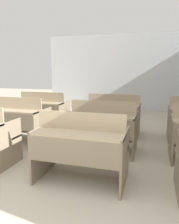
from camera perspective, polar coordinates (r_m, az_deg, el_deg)
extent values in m
cube|color=silver|center=(8.58, 9.04, 10.12)|extent=(6.06, 0.06, 2.86)
cube|color=gray|center=(3.62, -20.74, -8.23)|extent=(0.03, 0.75, 0.73)
cube|color=#80715A|center=(3.28, -11.91, -9.72)|extent=(0.03, 0.75, 0.73)
cube|color=#80715A|center=(2.94, 9.22, -12.10)|extent=(0.03, 0.75, 0.73)
cube|color=tan|center=(2.76, -3.39, -5.79)|extent=(1.20, 0.33, 0.03)
cube|color=#80715A|center=(2.68, -4.50, -10.37)|extent=(1.15, 0.02, 0.33)
cube|color=tan|center=(2.87, -2.36, -2.38)|extent=(1.20, 0.02, 0.24)
cube|color=tan|center=(3.24, -0.65, -8.42)|extent=(1.20, 0.27, 0.03)
cube|color=#80715A|center=(3.34, -0.64, -12.89)|extent=(1.15, 0.04, 0.04)
cube|color=#81725B|center=(2.94, 22.36, -12.76)|extent=(0.03, 0.75, 0.73)
cube|color=#7F7059|center=(4.56, -12.03, -3.93)|extent=(0.03, 0.75, 0.73)
cube|color=tan|center=(4.62, -19.84, 0.31)|extent=(1.20, 0.33, 0.03)
cube|color=#7F7059|center=(4.54, -20.86, -2.25)|extent=(1.15, 0.02, 0.33)
cube|color=tan|center=(4.73, -18.83, 2.24)|extent=(1.20, 0.02, 0.24)
cube|color=tan|center=(5.03, -16.68, -1.95)|extent=(1.20, 0.27, 0.03)
cube|color=#7F7059|center=(5.10, -16.51, -4.98)|extent=(1.15, 0.04, 0.04)
cube|color=#7A6B54|center=(4.28, -4.13, -4.66)|extent=(0.03, 0.75, 0.73)
cube|color=#7A6B54|center=(4.03, 11.79, -5.83)|extent=(0.03, 0.75, 0.73)
cube|color=tan|center=(3.84, 2.95, -1.09)|extent=(1.20, 0.33, 0.03)
cube|color=#7A6B54|center=(3.73, 2.36, -4.24)|extent=(1.15, 0.02, 0.33)
cube|color=tan|center=(3.96, 3.50, 1.26)|extent=(1.20, 0.02, 0.24)
cube|color=tan|center=(4.32, 4.30, -3.57)|extent=(1.20, 0.27, 0.03)
cube|color=#7A6B54|center=(4.40, 4.25, -7.06)|extent=(1.15, 0.04, 0.04)
cube|color=#83745D|center=(4.03, 20.60, -6.32)|extent=(0.03, 0.75, 0.73)
cube|color=#7A6A53|center=(6.11, -16.71, -0.44)|extent=(0.03, 0.75, 0.73)
cube|color=#7A6A53|center=(5.56, -6.50, -1.13)|extent=(0.03, 0.75, 0.73)
cube|color=tan|center=(5.57, -12.99, 2.35)|extent=(1.20, 0.33, 0.03)
cube|color=#7A6A53|center=(5.47, -13.71, 0.26)|extent=(1.15, 0.02, 0.33)
cube|color=tan|center=(5.69, -12.27, 3.91)|extent=(1.20, 0.02, 0.24)
cube|color=tan|center=(6.00, -10.81, 0.30)|extent=(1.20, 0.27, 0.03)
cube|color=#7A6A53|center=(6.06, -10.72, -2.27)|extent=(1.15, 0.04, 0.04)
cube|color=#81725B|center=(5.37, 0.10, -1.46)|extent=(0.03, 0.75, 0.73)
cube|color=#81725B|center=(5.17, 12.70, -2.21)|extent=(0.03, 0.75, 0.73)
cube|color=tan|center=(4.98, 5.94, 1.59)|extent=(1.20, 0.33, 0.03)
cube|color=#81725B|center=(4.86, 5.55, -0.77)|extent=(1.15, 0.02, 0.33)
cube|color=tan|center=(5.11, 6.29, 3.34)|extent=(1.20, 0.02, 0.24)
cube|color=tan|center=(5.46, 6.74, -0.61)|extent=(1.20, 0.27, 0.03)
cube|color=#81725B|center=(5.52, 6.68, -3.43)|extent=(1.15, 0.04, 0.04)
cube|color=#82735C|center=(5.15, 20.02, -2.66)|extent=(0.03, 0.75, 0.73)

